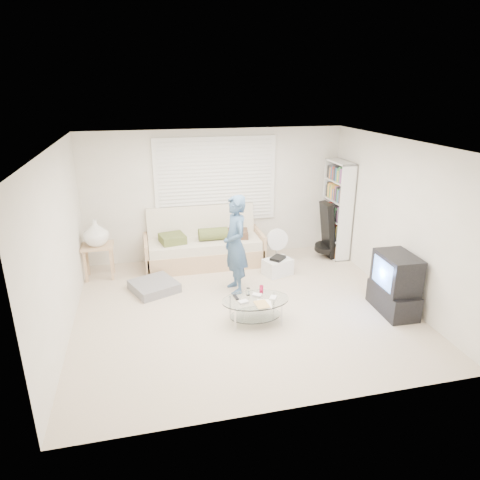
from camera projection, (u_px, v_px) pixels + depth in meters
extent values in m
plane|color=#BDAA93|center=(243.00, 308.00, 6.62)|extent=(5.00, 5.00, 0.00)
cube|color=beige|center=(216.00, 195.00, 8.25)|extent=(5.00, 0.02, 2.50)
cube|color=beige|center=(297.00, 305.00, 4.14)|extent=(5.00, 0.02, 2.50)
cube|color=beige|center=(60.00, 245.00, 5.66)|extent=(0.02, 4.50, 2.50)
cube|color=beige|center=(397.00, 220.00, 6.73)|extent=(0.02, 4.50, 2.50)
cube|color=white|center=(243.00, 144.00, 5.77)|extent=(5.00, 4.50, 0.02)
cube|color=white|center=(216.00, 180.00, 8.12)|extent=(2.32, 0.06, 1.62)
cube|color=black|center=(216.00, 180.00, 8.11)|extent=(2.20, 0.01, 1.50)
cube|color=silver|center=(216.00, 180.00, 8.09)|extent=(2.16, 0.04, 1.50)
cube|color=silver|center=(216.00, 180.00, 8.11)|extent=(2.32, 0.08, 1.62)
cube|color=tan|center=(205.00, 256.00, 8.17)|extent=(2.15, 0.86, 0.34)
cube|color=beige|center=(204.00, 244.00, 8.06)|extent=(2.07, 0.80, 0.17)
cube|color=beige|center=(201.00, 222.00, 8.29)|extent=(2.07, 0.24, 0.66)
cube|color=tan|center=(147.00, 255.00, 7.90)|extent=(0.06, 0.86, 0.60)
cube|color=tan|center=(259.00, 245.00, 8.36)|extent=(0.06, 0.86, 0.60)
cube|color=#4D5429|center=(172.00, 239.00, 7.86)|extent=(0.51, 0.51, 0.15)
cylinder|color=#4D5429|center=(213.00, 234.00, 7.97)|extent=(0.54, 0.24, 0.24)
cube|color=#432E21|center=(238.00, 234.00, 8.15)|extent=(0.45, 0.45, 0.13)
cube|color=slate|center=(154.00, 286.00, 7.16)|extent=(0.89, 0.89, 0.15)
cube|color=tan|center=(97.00, 246.00, 7.48)|extent=(0.54, 0.43, 0.04)
cube|color=tan|center=(86.00, 267.00, 7.39)|extent=(0.04, 0.04, 0.59)
cube|color=tan|center=(112.00, 264.00, 7.48)|extent=(0.04, 0.04, 0.59)
cube|color=tan|center=(87.00, 260.00, 7.68)|extent=(0.04, 0.04, 0.59)
cube|color=tan|center=(112.00, 258.00, 7.78)|extent=(0.04, 0.04, 0.59)
imported|color=white|center=(96.00, 233.00, 7.39)|extent=(0.44, 0.44, 0.46)
cube|color=white|center=(337.00, 210.00, 8.39)|extent=(0.30, 0.80, 1.89)
cube|color=black|center=(328.00, 230.00, 8.37)|extent=(0.28, 0.40, 1.11)
cylinder|color=black|center=(325.00, 248.00, 8.49)|extent=(0.40, 0.41, 0.16)
cylinder|color=white|center=(276.00, 262.00, 8.30)|extent=(0.28, 0.28, 0.03)
cylinder|color=white|center=(276.00, 253.00, 8.24)|extent=(0.04, 0.04, 0.36)
cylinder|color=white|center=(277.00, 239.00, 8.14)|extent=(0.42, 0.17, 0.42)
cylinder|color=white|center=(277.00, 239.00, 8.14)|extent=(0.11, 0.07, 0.11)
cube|color=white|center=(278.00, 267.00, 7.75)|extent=(0.58, 0.49, 0.29)
cube|color=black|center=(278.00, 258.00, 7.69)|extent=(0.33, 0.33, 0.05)
cube|color=black|center=(393.00, 300.00, 6.48)|extent=(0.48, 0.86, 0.37)
cube|color=black|center=(397.00, 272.00, 6.32)|extent=(0.49, 0.72, 0.54)
cube|color=#6DA6FF|center=(383.00, 273.00, 6.28)|extent=(0.04, 0.54, 0.41)
ellipsoid|color=silver|center=(256.00, 300.00, 6.11)|extent=(0.98, 0.63, 0.02)
ellipsoid|color=silver|center=(255.00, 315.00, 6.20)|extent=(0.75, 0.48, 0.01)
cylinder|color=silver|center=(235.00, 321.00, 5.93)|extent=(0.03, 0.03, 0.34)
cylinder|color=silver|center=(282.00, 316.00, 6.07)|extent=(0.03, 0.03, 0.34)
cylinder|color=silver|center=(230.00, 308.00, 6.29)|extent=(0.03, 0.03, 0.34)
cylinder|color=silver|center=(274.00, 303.00, 6.43)|extent=(0.03, 0.03, 0.34)
cube|color=white|center=(243.00, 302.00, 6.00)|extent=(0.15, 0.12, 0.04)
cube|color=white|center=(257.00, 295.00, 6.20)|extent=(0.16, 0.14, 0.04)
cube|color=white|center=(273.00, 298.00, 6.11)|extent=(0.14, 0.16, 0.04)
cylinder|color=silver|center=(248.00, 292.00, 6.22)|extent=(0.06, 0.06, 0.11)
cylinder|color=#C31A4B|center=(261.00, 289.00, 6.28)|extent=(0.06, 0.06, 0.12)
cube|color=black|center=(236.00, 297.00, 6.15)|extent=(0.06, 0.15, 0.02)
cube|color=white|center=(264.00, 304.00, 5.98)|extent=(0.25, 0.30, 0.01)
cube|color=tan|center=(262.00, 304.00, 5.95)|extent=(0.19, 0.25, 0.01)
imported|color=#2F496D|center=(235.00, 245.00, 6.91)|extent=(0.45, 0.63, 1.64)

